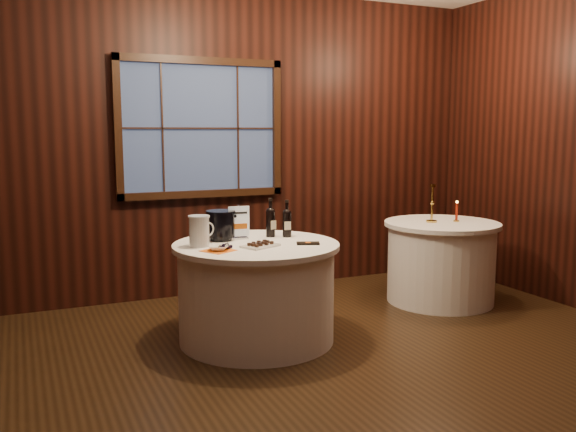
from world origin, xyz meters
name	(u,v)px	position (x,y,z in m)	size (l,w,h in m)	color
ground	(314,388)	(0.00, 0.00, 0.00)	(6.00, 6.00, 0.00)	black
back_wall	(200,139)	(0.00, 2.48, 1.54)	(6.00, 0.10, 3.00)	black
main_table	(256,292)	(0.00, 1.00, 0.39)	(1.28, 1.28, 0.77)	white
side_table	(441,262)	(2.00, 1.30, 0.39)	(1.08, 1.08, 0.77)	white
sign_stand	(239,227)	(-0.06, 1.23, 0.86)	(0.17, 0.09, 0.27)	#AEADB4
port_bottle_left	(270,220)	(0.21, 1.22, 0.91)	(0.08, 0.09, 0.32)	black
port_bottle_right	(287,221)	(0.33, 1.16, 0.90)	(0.07, 0.08, 0.30)	black
ice_bucket	(221,225)	(-0.21, 1.23, 0.89)	(0.23, 0.23, 0.24)	black
chocolate_plate	(260,245)	(-0.03, 0.85, 0.79)	(0.31, 0.27, 0.04)	white
chocolate_box	(308,243)	(0.34, 0.80, 0.78)	(0.17, 0.09, 0.01)	black
grape_bunch	(227,247)	(-0.28, 0.85, 0.79)	(0.17, 0.10, 0.04)	black
glass_pitcher	(199,231)	(-0.43, 1.05, 0.89)	(0.21, 0.16, 0.23)	silver
orange_napkin	(218,251)	(-0.36, 0.83, 0.77)	(0.20, 0.20, 0.00)	orange
cracker_bowl	(218,248)	(-0.36, 0.83, 0.79)	(0.15, 0.15, 0.04)	white
brass_candlestick	(432,209)	(1.90, 1.33, 0.90)	(0.10, 0.10, 0.36)	gold
red_candle	(457,213)	(2.14, 1.27, 0.85)	(0.05, 0.05, 0.20)	gold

